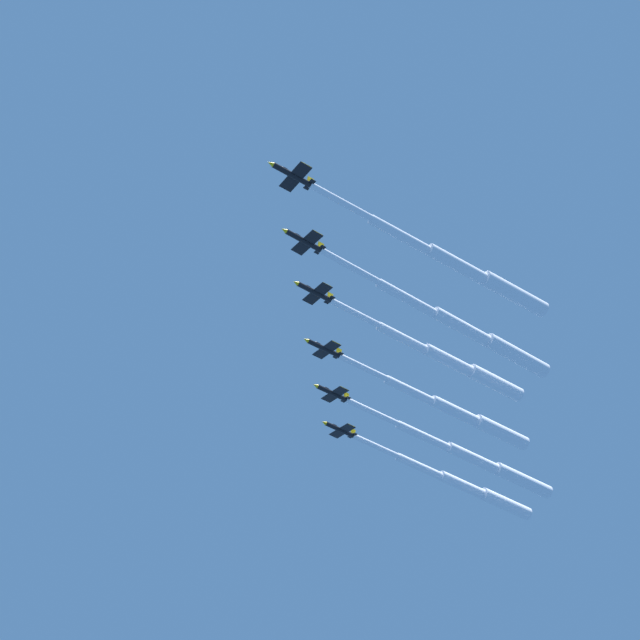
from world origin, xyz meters
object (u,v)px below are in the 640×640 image
at_px(jet_lead, 463,267).
at_px(jet_port_mid, 459,413).
at_px(jet_port_inner, 467,330).
at_px(jet_port_outer, 466,487).
at_px(jet_starboard_mid, 478,461).
at_px(jet_starboard_inner, 452,362).

relative_size(jet_lead, jet_port_mid, 1.04).
bearing_deg(jet_port_inner, jet_port_outer, -70.90).
bearing_deg(jet_starboard_mid, jet_port_mid, 95.16).
height_order(jet_lead, jet_port_outer, jet_port_outer).
bearing_deg(jet_lead, jet_starboard_inner, -66.38).
relative_size(jet_lead, jet_port_outer, 0.99).
height_order(jet_lead, jet_port_inner, jet_lead).
xyz_separation_m(jet_lead, jet_port_mid, (15.95, -42.76, -0.28)).
height_order(jet_lead, jet_port_mid, jet_lead).
xyz_separation_m(jet_port_mid, jet_starboard_mid, (1.82, -20.17, 0.49)).
bearing_deg(jet_port_inner, jet_port_mid, -66.82).
relative_size(jet_starboard_inner, jet_port_outer, 0.93).
bearing_deg(jet_port_outer, jet_lead, 108.43).
bearing_deg(jet_starboard_inner, jet_port_inner, 124.43).
bearing_deg(jet_port_outer, jet_starboard_inner, 105.30).
height_order(jet_port_inner, jet_port_mid, jet_port_mid).
relative_size(jet_port_inner, jet_starboard_inner, 1.13).
xyz_separation_m(jet_port_inner, jet_starboard_inner, (6.97, -10.16, 2.03)).
height_order(jet_starboard_inner, jet_port_outer, jet_port_outer).
xyz_separation_m(jet_starboard_inner, jet_starboard_mid, (5.91, -35.83, -1.22)).
distance_m(jet_lead, jet_port_mid, 45.64).
distance_m(jet_port_inner, jet_port_mid, 28.10).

